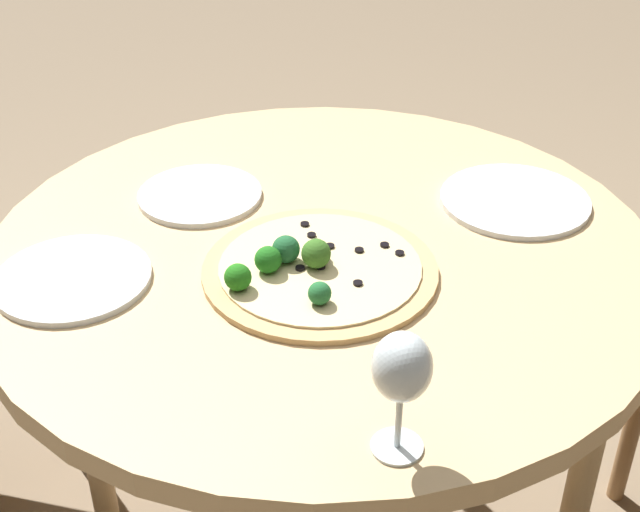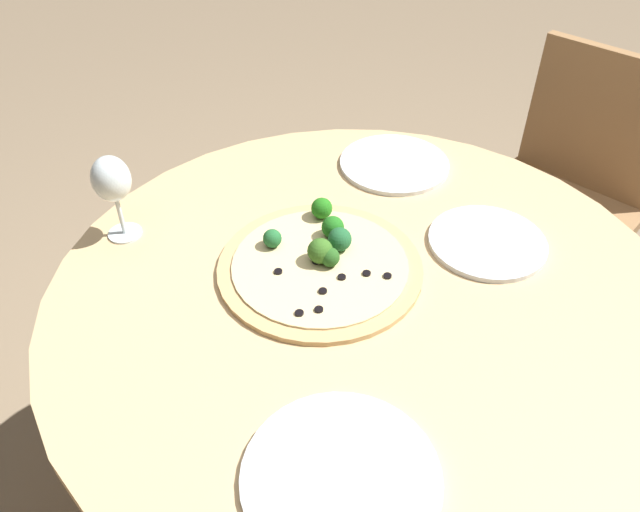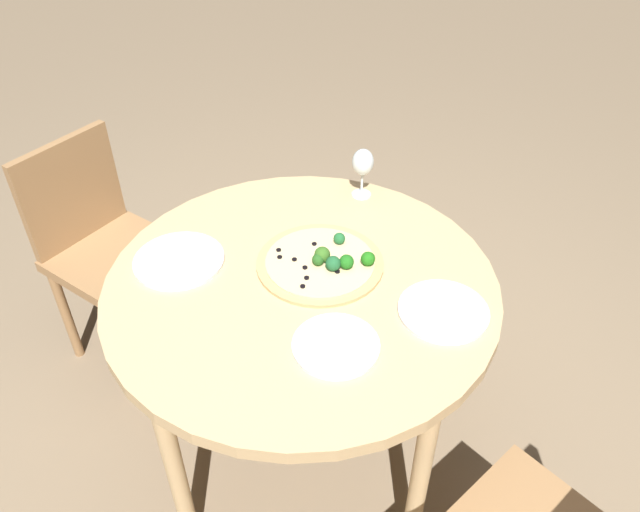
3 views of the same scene
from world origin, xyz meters
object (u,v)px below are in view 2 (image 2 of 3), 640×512
(chair_2, at_px, (561,198))
(pizza, at_px, (321,261))
(plate_side, at_px, (487,242))
(plate_far, at_px, (394,164))
(wine_glass, at_px, (112,181))
(plate_near, at_px, (341,477))

(chair_2, xyz_separation_m, pizza, (0.54, -0.69, 0.28))
(plate_side, bearing_deg, chair_2, 142.23)
(chair_2, distance_m, plate_far, 0.63)
(pizza, bearing_deg, wine_glass, -107.51)
(chair_2, bearing_deg, wine_glass, -111.42)
(chair_2, bearing_deg, plate_far, -109.51)
(chair_2, relative_size, plate_side, 4.08)
(chair_2, xyz_separation_m, plate_far, (0.23, -0.52, 0.28))
(plate_side, bearing_deg, plate_near, -34.64)
(plate_near, bearing_deg, plate_side, 145.36)
(plate_far, bearing_deg, chair_2, 114.30)
(plate_near, relative_size, plate_far, 1.09)
(wine_glass, height_order, plate_far, wine_glass)
(plate_far, bearing_deg, plate_side, 25.13)
(pizza, relative_size, plate_near, 1.40)
(wine_glass, distance_m, plate_near, 0.63)
(chair_2, height_order, wine_glass, wine_glass)
(chair_2, height_order, pizza, chair_2)
(wine_glass, relative_size, plate_far, 0.71)
(wine_glass, bearing_deg, pizza, 72.49)
(chair_2, height_order, plate_near, chair_2)
(pizza, xyz_separation_m, plate_near, (0.40, -0.00, -0.01))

